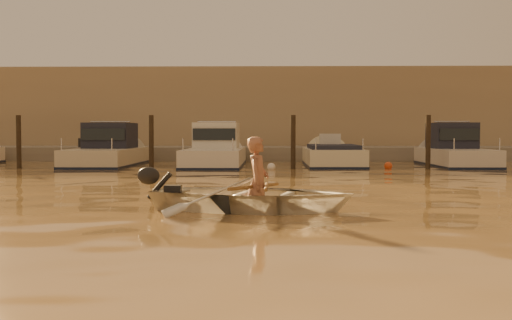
{
  "coord_description": "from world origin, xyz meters",
  "views": [
    {
      "loc": [
        -1.08,
        -10.06,
        1.37
      ],
      "look_at": [
        -1.38,
        4.11,
        0.75
      ],
      "focal_mm": 45.0,
      "sensor_mm": 36.0,
      "label": 1
    }
  ],
  "objects_px": {
    "person": "(258,182)",
    "moored_boat_1": "(107,150)",
    "moored_boat_2": "(215,150)",
    "moored_boat_3": "(332,160)",
    "moored_boat_4": "(455,150)",
    "dinghy": "(252,196)",
    "waterfront_building": "(288,114)"
  },
  "relations": [
    {
      "from": "person",
      "to": "moored_boat_4",
      "type": "bearing_deg",
      "value": -15.08
    },
    {
      "from": "dinghy",
      "to": "moored_boat_1",
      "type": "distance_m",
      "value": 16.19
    },
    {
      "from": "person",
      "to": "moored_boat_2",
      "type": "bearing_deg",
      "value": 19.95
    },
    {
      "from": "person",
      "to": "moored_boat_1",
      "type": "relative_size",
      "value": 0.23
    },
    {
      "from": "waterfront_building",
      "to": "dinghy",
      "type": "bearing_deg",
      "value": -93.05
    },
    {
      "from": "person",
      "to": "moored_boat_3",
      "type": "distance_m",
      "value": 15.16
    },
    {
      "from": "dinghy",
      "to": "moored_boat_1",
      "type": "xyz_separation_m",
      "value": [
        -6.36,
        14.89,
        0.38
      ]
    },
    {
      "from": "moored_boat_1",
      "to": "person",
      "type": "bearing_deg",
      "value": -66.59
    },
    {
      "from": "moored_boat_1",
      "to": "moored_boat_4",
      "type": "distance_m",
      "value": 14.17
    },
    {
      "from": "moored_boat_2",
      "to": "waterfront_building",
      "type": "relative_size",
      "value": 0.16
    },
    {
      "from": "person",
      "to": "waterfront_building",
      "type": "xyz_separation_m",
      "value": [
        1.28,
        25.91,
        1.9
      ]
    },
    {
      "from": "dinghy",
      "to": "moored_boat_1",
      "type": "bearing_deg",
      "value": 35.41
    },
    {
      "from": "person",
      "to": "moored_boat_2",
      "type": "distance_m",
      "value": 15.04
    },
    {
      "from": "moored_boat_2",
      "to": "moored_boat_4",
      "type": "bearing_deg",
      "value": 0.0
    },
    {
      "from": "dinghy",
      "to": "moored_boat_2",
      "type": "xyz_separation_m",
      "value": [
        -1.91,
        14.89,
        0.38
      ]
    },
    {
      "from": "moored_boat_3",
      "to": "moored_boat_4",
      "type": "bearing_deg",
      "value": 0.0
    },
    {
      "from": "moored_boat_1",
      "to": "moored_boat_2",
      "type": "distance_m",
      "value": 4.45
    },
    {
      "from": "moored_boat_1",
      "to": "waterfront_building",
      "type": "height_order",
      "value": "waterfront_building"
    },
    {
      "from": "dinghy",
      "to": "person",
      "type": "bearing_deg",
      "value": -90.0
    },
    {
      "from": "moored_boat_3",
      "to": "moored_boat_1",
      "type": "bearing_deg",
      "value": 180.0
    },
    {
      "from": "moored_boat_3",
      "to": "moored_boat_2",
      "type": "bearing_deg",
      "value": 180.0
    },
    {
      "from": "person",
      "to": "moored_boat_1",
      "type": "bearing_deg",
      "value": 35.7
    },
    {
      "from": "moored_boat_3",
      "to": "waterfront_building",
      "type": "xyz_separation_m",
      "value": [
        -1.48,
        11.0,
        2.17
      ]
    },
    {
      "from": "person",
      "to": "waterfront_building",
      "type": "relative_size",
      "value": 0.03
    },
    {
      "from": "dinghy",
      "to": "moored_boat_3",
      "type": "xyz_separation_m",
      "value": [
        2.85,
        14.89,
        -0.02
      ]
    },
    {
      "from": "moored_boat_1",
      "to": "moored_boat_3",
      "type": "height_order",
      "value": "moored_boat_1"
    },
    {
      "from": "person",
      "to": "moored_boat_2",
      "type": "xyz_separation_m",
      "value": [
        -2.0,
        14.91,
        0.13
      ]
    },
    {
      "from": "dinghy",
      "to": "moored_boat_4",
      "type": "xyz_separation_m",
      "value": [
        7.82,
        14.89,
        0.38
      ]
    },
    {
      "from": "moored_boat_3",
      "to": "moored_boat_4",
      "type": "relative_size",
      "value": 0.96
    },
    {
      "from": "moored_boat_1",
      "to": "waterfront_building",
      "type": "relative_size",
      "value": 0.15
    },
    {
      "from": "person",
      "to": "moored_boat_1",
      "type": "distance_m",
      "value": 16.24
    },
    {
      "from": "dinghy",
      "to": "waterfront_building",
      "type": "xyz_separation_m",
      "value": [
        1.38,
        25.89,
        2.15
      ]
    }
  ]
}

